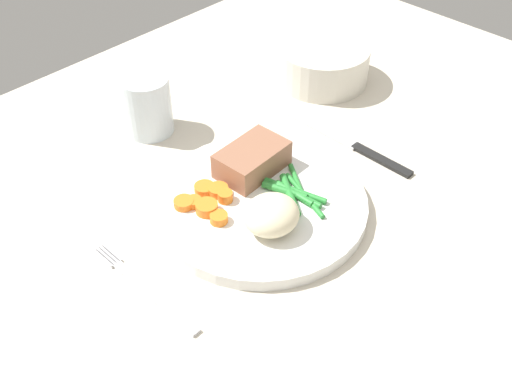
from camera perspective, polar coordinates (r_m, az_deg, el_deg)
dining_table at (r=74.59cm, az=0.38°, el=-2.12°), size 120.00×90.00×2.00cm
dinner_plate at (r=73.43cm, az=-0.00°, el=-1.05°), size 25.36×25.36×1.60cm
meat_portion at (r=75.81cm, az=-0.36°, el=3.01°), size 8.99×5.98×3.34cm
mashed_potatoes at (r=68.08cm, az=1.42°, el=-2.11°), size 6.48×6.06×3.82cm
carrot_slices at (r=72.03cm, az=-4.48°, el=-0.82°), size 6.62×7.31×1.23cm
green_beans at (r=73.27cm, az=3.46°, el=-0.00°), size 6.85×9.37×0.89cm
fork at (r=66.35cm, az=-10.23°, el=-8.67°), size 1.44×16.60×0.40cm
knife at (r=84.43cm, az=8.61°, el=4.45°), size 1.70×20.50×0.64cm
water_glass at (r=85.58cm, az=-9.93°, el=7.55°), size 6.56×6.56×8.23cm
salad_bowl at (r=96.20cm, az=6.18°, el=11.86°), size 13.86×13.86×5.70cm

